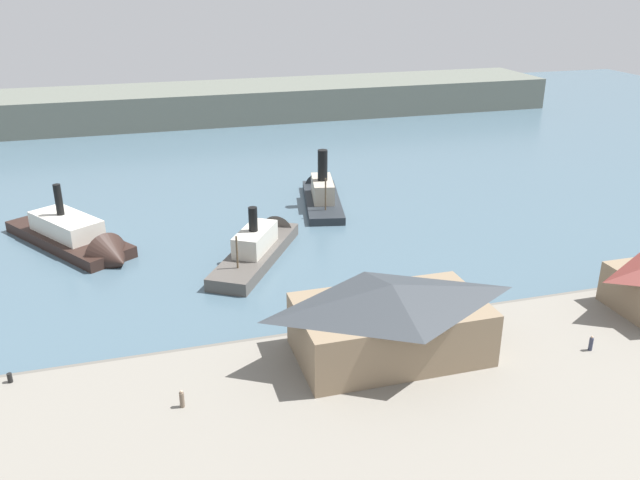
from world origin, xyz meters
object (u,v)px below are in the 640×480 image
Objects in this scene: ferry_moored_east at (81,240)px; ferry_shed_west_terminal at (391,319)px; ferry_outer_harbor at (262,244)px; ferry_moored_west at (321,192)px; pedestrian_at_waters_edge at (591,344)px; pedestrian_near_east_shed at (182,399)px; mooring_post_west at (10,378)px.

ferry_shed_west_terminal is at bearing -52.03° from ferry_moored_east.
ferry_shed_west_terminal reaches higher than ferry_outer_harbor.
ferry_moored_east is 1.12× the size of ferry_moored_west.
ferry_moored_west is at bearing 16.53° from ferry_moored_east.
ferry_moored_east is at bearing 138.52° from pedestrian_at_waters_edge.
ferry_shed_west_terminal reaches higher than pedestrian_at_waters_edge.
pedestrian_near_east_shed is 59.07m from ferry_moored_west.
ferry_shed_west_terminal reaches higher than ferry_moored_east.
pedestrian_at_waters_edge is 1.76× the size of mooring_post_west.
ferry_moored_west is (27.53, 52.26, -0.52)m from pedestrian_near_east_shed.
ferry_outer_harbor is at bearing -18.98° from ferry_moored_east.
ferry_outer_harbor is (-13.88, -19.19, -0.06)m from ferry_moored_west.
ferry_shed_west_terminal is 30.94m from ferry_outer_harbor.
pedestrian_near_east_shed reaches higher than mooring_post_west.
ferry_moored_east is (-9.87, 41.16, -0.59)m from pedestrian_near_east_shed.
pedestrian_at_waters_edge is 43.16m from ferry_outer_harbor.
mooring_post_west is (-53.35, 9.91, -0.27)m from pedestrian_at_waters_edge.
mooring_post_west is at bearing -138.25° from ferry_outer_harbor.
ferry_moored_east is at bearing -163.47° from ferry_moored_west.
ferry_moored_east is at bearing 82.12° from mooring_post_west.
ferry_moored_west is 0.99× the size of ferry_outer_harbor.
pedestrian_at_waters_edge is at bearing -41.48° from ferry_moored_east.
ferry_moored_east is at bearing 103.49° from pedestrian_near_east_shed.
ferry_outer_harbor reaches higher than pedestrian_at_waters_edge.
ferry_moored_west is at bearing 101.82° from pedestrian_at_waters_edge.
pedestrian_near_east_shed reaches higher than pedestrian_at_waters_edge.
ferry_shed_west_terminal is 0.84× the size of ferry_moored_west.
ferry_moored_west is (-11.35, 54.21, -0.49)m from pedestrian_at_waters_edge.
ferry_outer_harbor is (28.12, 25.10, -0.27)m from mooring_post_west.
pedestrian_near_east_shed is at bearing -117.78° from ferry_moored_west.
ferry_shed_west_terminal is 20.37m from pedestrian_near_east_shed.
pedestrian_at_waters_edge is 0.07× the size of ferry_moored_east.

